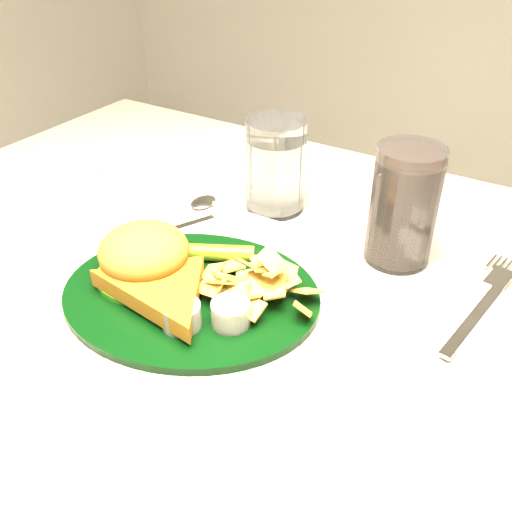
{
  "coord_description": "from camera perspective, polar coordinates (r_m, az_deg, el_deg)",
  "views": [
    {
      "loc": [
        0.31,
        -0.51,
        1.17
      ],
      "look_at": [
        0.02,
        -0.04,
        0.8
      ],
      "focal_mm": 40.0,
      "sensor_mm": 36.0,
      "label": 1
    }
  ],
  "objects": [
    {
      "name": "table",
      "position": [
        0.99,
        0.29,
        -19.21
      ],
      "size": [
        1.2,
        0.8,
        0.75
      ],
      "primitive_type": null,
      "color": "#9A948B",
      "rests_on": "ground"
    },
    {
      "name": "dinner_plate",
      "position": [
        0.66,
        -6.66,
        -1.77
      ],
      "size": [
        0.37,
        0.33,
        0.07
      ],
      "primitive_type": null,
      "rotation": [
        0.0,
        0.0,
        0.31
      ],
      "color": "black",
      "rests_on": "table"
    },
    {
      "name": "water_glass",
      "position": [
        0.83,
        1.98,
        8.99
      ],
      "size": [
        0.11,
        0.11,
        0.14
      ],
      "primitive_type": "cylinder",
      "rotation": [
        0.0,
        0.0,
        0.4
      ],
      "color": "silver",
      "rests_on": "table"
    },
    {
      "name": "cola_glass",
      "position": [
        0.73,
        14.56,
        4.86
      ],
      "size": [
        0.1,
        0.1,
        0.15
      ],
      "primitive_type": "cylinder",
      "rotation": [
        0.0,
        0.0,
        -0.21
      ],
      "color": "black",
      "rests_on": "table"
    },
    {
      "name": "fork_napkin",
      "position": [
        0.69,
        21.07,
        -5.51
      ],
      "size": [
        0.17,
        0.21,
        0.01
      ],
      "primitive_type": null,
      "rotation": [
        0.0,
        0.0,
        -0.14
      ],
      "color": "white",
      "rests_on": "table"
    },
    {
      "name": "spoon",
      "position": [
        0.81,
        -7.89,
        2.94
      ],
      "size": [
        0.11,
        0.16,
        0.01
      ],
      "primitive_type": null,
      "rotation": [
        0.0,
        0.0,
        -0.45
      ],
      "color": "silver",
      "rests_on": "table"
    },
    {
      "name": "ramekin",
      "position": [
        0.97,
        -13.89,
        8.46
      ],
      "size": [
        0.06,
        0.06,
        0.03
      ],
      "primitive_type": "cylinder",
      "rotation": [
        0.0,
        0.0,
        -0.37
      ],
      "color": "white",
      "rests_on": "table"
    },
    {
      "name": "wrapped_straw",
      "position": [
        0.83,
        -0.69,
        4.15
      ],
      "size": [
        0.18,
        0.06,
        0.01
      ],
      "primitive_type": null,
      "rotation": [
        0.0,
        0.0,
        -0.01
      ],
      "color": "white",
      "rests_on": "table"
    }
  ]
}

